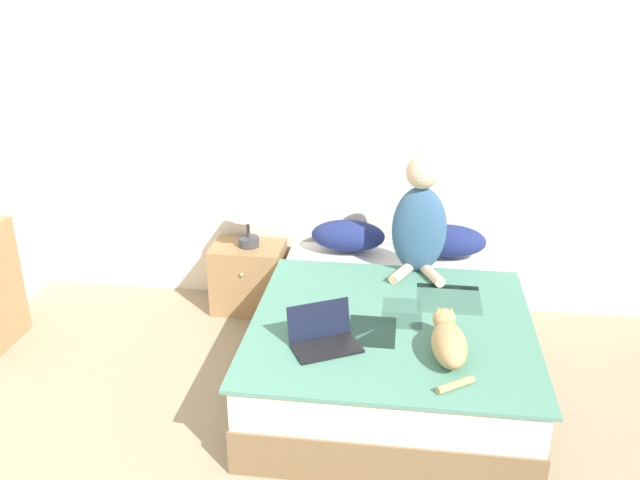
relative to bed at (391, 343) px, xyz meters
name	(u,v)px	position (x,y,z in m)	size (l,w,h in m)	color
wall_back	(335,139)	(-0.49, 1.07, 1.02)	(5.73, 0.05, 2.55)	silver
bed	(391,343)	(0.00, 0.00, 0.00)	(1.63, 1.99, 0.51)	brown
pillow_near	(348,236)	(-0.36, 0.83, 0.37)	(0.53, 0.28, 0.22)	navy
pillow_far	(448,241)	(0.36, 0.83, 0.37)	(0.53, 0.28, 0.22)	navy
person_sitting	(420,221)	(0.14, 0.54, 0.62)	(0.37, 0.36, 0.80)	#33567A
cat_tabby	(448,341)	(0.31, -0.53, 0.36)	(0.23, 0.62, 0.20)	tan
laptop_open	(324,338)	(-0.36, -0.50, 0.31)	(0.44, 0.39, 0.22)	black
nightstand	(249,277)	(-1.10, 0.81, 0.00)	(0.53, 0.39, 0.51)	#937047
table_lamp	(247,209)	(-1.09, 0.81, 0.55)	(0.28, 0.28, 0.41)	#38383D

